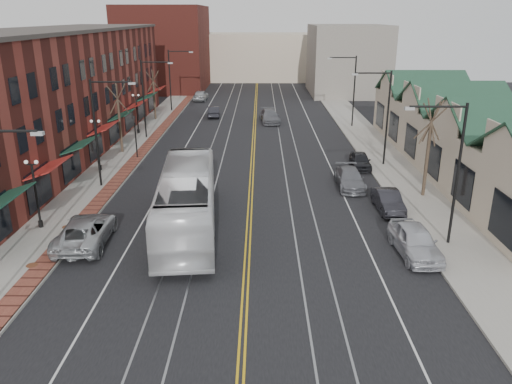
{
  "coord_description": "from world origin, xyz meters",
  "views": [
    {
      "loc": [
        0.7,
        -20.1,
        12.46
      ],
      "look_at": [
        0.44,
        9.33,
        2.0
      ],
      "focal_mm": 35.0,
      "sensor_mm": 36.0,
      "label": 1
    }
  ],
  "objects_px": {
    "parked_car_b": "(388,201)",
    "parked_car_d": "(360,160)",
    "transit_bus": "(187,200)",
    "parked_car_c": "(350,179)",
    "parked_suv": "(86,231)",
    "parked_car_a": "(415,241)"
  },
  "relations": [
    {
      "from": "parked_car_a",
      "to": "parked_car_b",
      "type": "height_order",
      "value": "parked_car_a"
    },
    {
      "from": "transit_bus",
      "to": "parked_car_c",
      "type": "bearing_deg",
      "value": -149.86
    },
    {
      "from": "transit_bus",
      "to": "parked_car_c",
      "type": "xyz_separation_m",
      "value": [
        11.26,
        8.0,
        -1.19
      ]
    },
    {
      "from": "transit_bus",
      "to": "parked_car_c",
      "type": "relative_size",
      "value": 2.8
    },
    {
      "from": "parked_car_a",
      "to": "parked_car_c",
      "type": "relative_size",
      "value": 1.0
    },
    {
      "from": "transit_bus",
      "to": "parked_suv",
      "type": "relative_size",
      "value": 2.36
    },
    {
      "from": "parked_car_b",
      "to": "parked_car_d",
      "type": "height_order",
      "value": "parked_car_b"
    },
    {
      "from": "transit_bus",
      "to": "parked_car_d",
      "type": "distance_m",
      "value": 18.55
    },
    {
      "from": "parked_car_c",
      "to": "parked_car_b",
      "type": "bearing_deg",
      "value": -69.22
    },
    {
      "from": "parked_car_c",
      "to": "parked_car_d",
      "type": "distance_m",
      "value": 5.46
    },
    {
      "from": "parked_suv",
      "to": "parked_car_b",
      "type": "relative_size",
      "value": 1.38
    },
    {
      "from": "parked_car_a",
      "to": "parked_car_c",
      "type": "height_order",
      "value": "parked_car_a"
    },
    {
      "from": "parked_car_d",
      "to": "parked_suv",
      "type": "bearing_deg",
      "value": -138.76
    },
    {
      "from": "transit_bus",
      "to": "parked_suv",
      "type": "distance_m",
      "value": 6.09
    },
    {
      "from": "parked_car_a",
      "to": "parked_car_b",
      "type": "bearing_deg",
      "value": 85.69
    },
    {
      "from": "parked_car_a",
      "to": "parked_car_d",
      "type": "xyz_separation_m",
      "value": [
        0.13,
        16.54,
        -0.16
      ]
    },
    {
      "from": "parked_suv",
      "to": "parked_car_d",
      "type": "bearing_deg",
      "value": -143.51
    },
    {
      "from": "parked_car_a",
      "to": "parked_car_d",
      "type": "bearing_deg",
      "value": 86.35
    },
    {
      "from": "parked_suv",
      "to": "parked_car_a",
      "type": "bearing_deg",
      "value": 173.24
    },
    {
      "from": "parked_car_a",
      "to": "parked_car_c",
      "type": "distance_m",
      "value": 11.49
    },
    {
      "from": "parked_car_b",
      "to": "parked_car_d",
      "type": "distance_m",
      "value": 9.95
    },
    {
      "from": "parked_suv",
      "to": "parked_car_c",
      "type": "bearing_deg",
      "value": -151.89
    }
  ]
}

